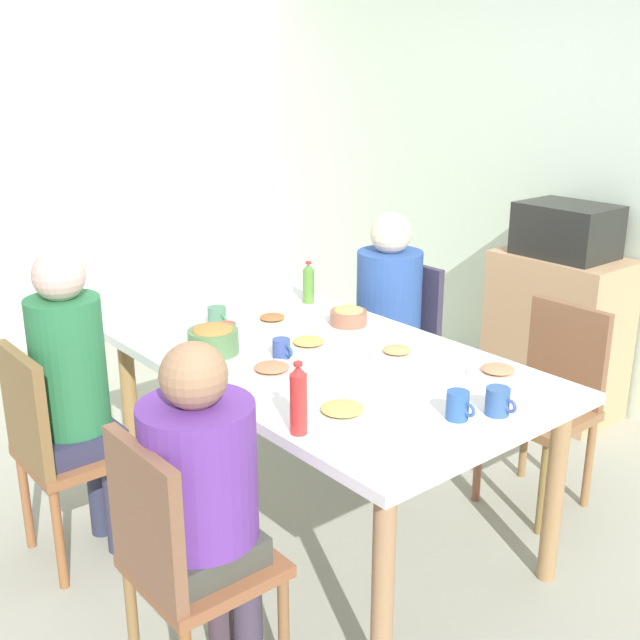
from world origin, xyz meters
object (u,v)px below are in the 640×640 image
plate_5 (397,353)px  side_cabinet (556,335)px  person_2 (203,487)px  plate_2 (272,320)px  bowl_1 (348,316)px  chair_1 (56,442)px  plate_0 (272,370)px  plate_3 (342,412)px  chair_0 (550,394)px  cup_3 (227,332)px  cup_5 (498,401)px  bottle_1 (298,400)px  plate_4 (309,344)px  cup_1 (282,348)px  dining_table (320,374)px  cup_4 (458,406)px  cup_0 (217,317)px  chair_3 (399,338)px  chair_2 (180,556)px  cup_2 (307,365)px  person_1 (73,382)px  person_3 (387,304)px  bowl_0 (213,339)px  bottle_0 (308,283)px  plate_1 (498,372)px  microwave (567,230)px

plate_5 → side_cabinet: size_ratio=0.23×
person_2 → plate_2: person_2 is taller
bowl_1 → chair_1: bearing=-101.1°
plate_2 → plate_0: bearing=-36.5°
plate_3 → chair_0: bearing=90.4°
plate_3 → cup_3: cup_3 is taller
person_2 → cup_5: 1.00m
cup_5 → bottle_1: bearing=-117.8°
plate_4 → cup_1: bearing=-81.8°
chair_0 → bowl_1: bearing=-139.9°
dining_table → cup_4: (0.73, -0.02, 0.13)m
plate_0 → cup_0: 0.61m
dining_table → plate_5: (0.20, 0.23, 0.09)m
plate_0 → bottle_1: bearing=-26.5°
chair_3 → chair_2: bearing=-63.2°
plate_2 → bowl_1: (0.24, 0.25, 0.03)m
cup_2 → plate_4: bearing=140.3°
person_1 → person_2: person_1 is taller
chair_3 → bowl_1: chair_3 is taller
person_2 → person_3: (-0.93, 1.66, 0.01)m
plate_4 → bowl_1: bowl_1 is taller
cup_0 → cup_1: 0.48m
plate_3 → plate_4: (-0.58, 0.32, -0.00)m
plate_5 → bowl_0: size_ratio=1.00×
person_1 → bowl_0: person_1 is taller
person_1 → person_3: 1.66m
bowl_0 → cup_4: bowl_0 is taller
person_2 → cup_2: bearing=117.0°
chair_2 → person_2: bearing=90.0°
cup_2 → chair_1: bearing=-128.1°
bottle_0 → bowl_1: bearing=-11.0°
dining_table → plate_1: bearing=32.9°
person_2 → plate_2: bearing=134.7°
person_3 → bottle_0: bearing=-106.7°
plate_4 → plate_2: bearing=168.3°
bowl_1 → bowl_0: bearing=-97.0°
plate_0 → person_2: bearing=-52.7°
bottle_1 → side_cabinet: size_ratio=0.27×
plate_5 → side_cabinet: bearing=100.0°
chair_0 → plate_0: (-0.44, -1.18, 0.28)m
plate_0 → person_3: bearing=114.4°
dining_table → bowl_1: (-0.22, 0.34, 0.12)m
dining_table → bowl_1: bearing=122.3°
person_2 → cup_3: person_2 is taller
plate_5 → cup_5: (0.60, -0.13, 0.03)m
dining_table → chair_2: size_ratio=2.07×
person_2 → cup_5: size_ratio=9.93×
plate_4 → microwave: size_ratio=0.48×
plate_5 → cup_2: size_ratio=1.84×
bowl_0 → side_cabinet: side_cabinet is taller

